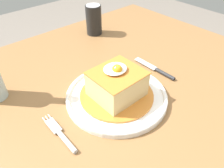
% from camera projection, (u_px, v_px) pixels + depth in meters
% --- Properties ---
extents(dining_table, '(1.32, 1.00, 0.76)m').
position_uv_depth(dining_table, '(100.00, 124.00, 0.67)').
color(dining_table, olive).
rests_on(dining_table, ground_plane).
extents(main_plate, '(0.29, 0.29, 0.02)m').
position_uv_depth(main_plate, '(117.00, 96.00, 0.61)').
color(main_plate, white).
rests_on(main_plate, dining_table).
extents(sandwich_meal, '(0.21, 0.21, 0.10)m').
position_uv_depth(sandwich_meal, '(117.00, 85.00, 0.59)').
color(sandwich_meal, orange).
rests_on(sandwich_meal, main_plate).
extents(fork, '(0.02, 0.14, 0.01)m').
position_uv_depth(fork, '(62.00, 136.00, 0.51)').
color(fork, silver).
rests_on(fork, dining_table).
extents(knife, '(0.02, 0.17, 0.01)m').
position_uv_depth(knife, '(159.00, 71.00, 0.71)').
color(knife, '#262628').
rests_on(knife, dining_table).
extents(soda_can, '(0.07, 0.07, 0.12)m').
position_uv_depth(soda_can, '(94.00, 20.00, 0.90)').
color(soda_can, black).
rests_on(soda_can, dining_table).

